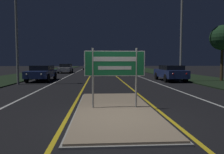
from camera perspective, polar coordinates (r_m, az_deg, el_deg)
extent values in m
plane|color=black|center=(6.73, 1.52, -10.98)|extent=(160.00, 160.00, 0.00)
cube|color=#999993|center=(7.92, 0.70, -8.49)|extent=(2.74, 6.95, 0.05)
cube|color=gray|center=(7.91, 0.70, -8.31)|extent=(2.62, 6.83, 0.10)
cube|color=black|center=(27.98, -22.23, 0.26)|extent=(5.00, 100.00, 0.08)
cube|color=black|center=(28.38, 17.17, 0.43)|extent=(5.00, 100.00, 0.08)
cube|color=gold|center=(31.53, -5.42, 0.87)|extent=(0.12, 70.00, 0.01)
cube|color=gold|center=(31.59, 0.24, 0.89)|extent=(0.12, 70.00, 0.01)
cube|color=silver|center=(31.72, -10.20, 0.84)|extent=(0.12, 70.00, 0.01)
cube|color=silver|center=(31.88, 4.98, 0.91)|extent=(0.12, 70.00, 0.01)
cube|color=silver|center=(32.20, -15.51, 0.81)|extent=(0.10, 70.00, 0.01)
cube|color=silver|center=(32.47, 10.22, 0.91)|extent=(0.10, 70.00, 0.01)
cylinder|color=#9E9E99|center=(7.73, -5.01, -0.28)|extent=(0.07, 0.07, 2.12)
cylinder|color=#9E9E99|center=(7.85, 6.34, -0.23)|extent=(0.07, 0.07, 2.12)
cube|color=#19703D|center=(7.73, 0.71, 3.56)|extent=(2.15, 0.04, 0.89)
cube|color=white|center=(7.71, 0.72, 3.56)|extent=(2.15, 0.00, 0.89)
cube|color=#19703D|center=(7.71, 0.73, 3.56)|extent=(2.08, 0.01, 0.84)
cube|color=white|center=(7.70, 0.73, 4.72)|extent=(1.50, 0.01, 0.16)
cube|color=white|center=(7.71, 0.73, 2.40)|extent=(1.18, 0.01, 0.12)
cylinder|color=#9E9E99|center=(18.21, -23.73, 13.46)|extent=(0.18, 0.18, 9.66)
cylinder|color=#9E9E99|center=(19.63, 17.75, 14.79)|extent=(0.18, 0.18, 10.93)
cube|color=navy|center=(20.40, 14.92, 0.93)|extent=(1.77, 4.72, 0.67)
cube|color=black|center=(20.11, 15.20, 2.40)|extent=(1.55, 2.46, 0.40)
sphere|color=red|center=(18.01, 15.64, 0.78)|extent=(0.14, 0.14, 0.14)
sphere|color=red|center=(18.40, 18.86, 0.78)|extent=(0.14, 0.14, 0.14)
cylinder|color=black|center=(21.57, 11.54, 0.26)|extent=(0.22, 0.70, 0.70)
cylinder|color=black|center=(22.08, 15.77, 0.27)|extent=(0.22, 0.70, 0.70)
cylinder|color=black|center=(18.77, 13.88, -0.33)|extent=(0.22, 0.70, 0.70)
cylinder|color=black|center=(19.35, 18.65, -0.30)|extent=(0.22, 0.70, 0.70)
cube|color=#4C514C|center=(29.83, 2.32, 1.87)|extent=(1.77, 4.55, 0.59)
cube|color=black|center=(29.54, 2.38, 2.89)|extent=(1.56, 2.37, 0.49)
sphere|color=red|center=(27.53, 1.67, 1.84)|extent=(0.14, 0.14, 0.14)
sphere|color=red|center=(27.66, 3.94, 1.84)|extent=(0.14, 0.14, 0.14)
cylinder|color=black|center=(31.17, 0.50, 1.42)|extent=(0.22, 0.63, 0.63)
cylinder|color=black|center=(31.34, 3.59, 1.43)|extent=(0.22, 0.63, 0.63)
cylinder|color=black|center=(28.36, 0.91, 1.16)|extent=(0.22, 0.63, 0.63)
cylinder|color=black|center=(28.55, 4.30, 1.17)|extent=(0.22, 0.63, 0.63)
cube|color=navy|center=(20.65, -17.88, 0.84)|extent=(1.85, 4.78, 0.59)
cube|color=black|center=(20.91, -17.72, 2.30)|extent=(1.62, 2.49, 0.44)
sphere|color=white|center=(18.53, -21.40, 0.64)|extent=(0.14, 0.14, 0.14)
sphere|color=white|center=(18.21, -17.97, 0.66)|extent=(0.14, 0.14, 0.14)
cylinder|color=black|center=(19.49, -21.45, -0.31)|extent=(0.22, 0.72, 0.72)
cylinder|color=black|center=(19.02, -16.38, -0.29)|extent=(0.22, 0.72, 0.72)
cylinder|color=black|center=(22.32, -19.13, 0.27)|extent=(0.22, 0.72, 0.72)
cylinder|color=black|center=(21.92, -14.68, 0.30)|extent=(0.22, 0.72, 0.72)
cube|color=#B7B7BC|center=(34.06, -12.03, 2.03)|extent=(1.77, 4.39, 0.56)
cube|color=black|center=(34.30, -11.98, 2.95)|extent=(1.56, 2.28, 0.52)
sphere|color=white|center=(31.99, -13.57, 2.01)|extent=(0.14, 0.14, 0.14)
sphere|color=white|center=(31.82, -11.62, 2.03)|extent=(0.14, 0.14, 0.14)
cylinder|color=black|center=(32.86, -13.83, 1.44)|extent=(0.22, 0.63, 0.63)
cylinder|color=black|center=(32.61, -10.90, 1.47)|extent=(0.22, 0.63, 0.63)
cylinder|color=black|center=(35.54, -13.05, 1.64)|extent=(0.22, 0.63, 0.63)
cylinder|color=black|center=(35.31, -10.35, 1.67)|extent=(0.22, 0.63, 0.63)
cube|color=#B7B7BC|center=(48.40, -6.39, 2.66)|extent=(1.73, 4.00, 0.58)
cube|color=black|center=(48.63, -6.38, 3.27)|extent=(1.52, 2.08, 0.44)
sphere|color=white|center=(46.45, -7.16, 2.69)|extent=(0.14, 0.14, 0.14)
sphere|color=white|center=(46.40, -5.84, 2.70)|extent=(0.14, 0.14, 0.14)
cylinder|color=black|center=(47.22, -7.45, 2.27)|extent=(0.22, 0.61, 0.61)
cylinder|color=black|center=(47.14, -5.45, 2.28)|extent=(0.22, 0.61, 0.61)
cylinder|color=black|center=(49.69, -7.27, 2.36)|extent=(0.22, 0.61, 0.61)
cylinder|color=black|center=(49.62, -5.36, 2.37)|extent=(0.22, 0.61, 0.61)
cylinder|color=#4C3823|center=(21.19, 26.77, 3.49)|extent=(0.24, 0.24, 3.24)
sphere|color=#1E4223|center=(21.29, 26.95, 9.16)|extent=(2.15, 2.15, 2.15)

